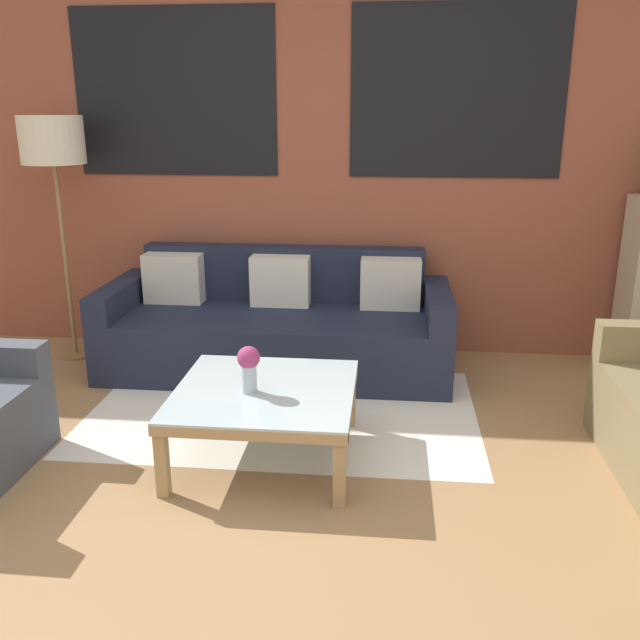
# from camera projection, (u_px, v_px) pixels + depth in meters

# --- Properties ---
(ground_plane) EXTENTS (16.00, 16.00, 0.00)m
(ground_plane) POSITION_uv_depth(u_px,v_px,m) (249.00, 540.00, 2.77)
(ground_plane) COLOR #9E754C
(wall_back_brick) EXTENTS (8.40, 0.09, 2.80)m
(wall_back_brick) POSITION_uv_depth(u_px,v_px,m) (314.00, 152.00, 4.68)
(wall_back_brick) COLOR brown
(wall_back_brick) RESTS_ON ground_plane
(rug) EXTENTS (2.23, 1.41, 0.00)m
(rug) POSITION_uv_depth(u_px,v_px,m) (283.00, 411.00, 3.96)
(rug) COLOR silver
(rug) RESTS_ON ground_plane
(couch_dark) EXTENTS (2.28, 0.88, 0.78)m
(couch_dark) POSITION_uv_depth(u_px,v_px,m) (278.00, 328.00, 4.57)
(couch_dark) COLOR #1E2338
(couch_dark) RESTS_ON ground_plane
(coffee_table) EXTENTS (0.88, 0.88, 0.38)m
(coffee_table) POSITION_uv_depth(u_px,v_px,m) (265.00, 399.00, 3.34)
(coffee_table) COLOR silver
(coffee_table) RESTS_ON ground_plane
(floor_lamp) EXTENTS (0.41, 0.41, 1.66)m
(floor_lamp) POSITION_uv_depth(u_px,v_px,m) (53.00, 149.00, 4.45)
(floor_lamp) COLOR olive
(floor_lamp) RESTS_ON ground_plane
(flower_vase) EXTENTS (0.11, 0.11, 0.24)m
(flower_vase) POSITION_uv_depth(u_px,v_px,m) (249.00, 365.00, 3.24)
(flower_vase) COLOR #ADBCC6
(flower_vase) RESTS_ON coffee_table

